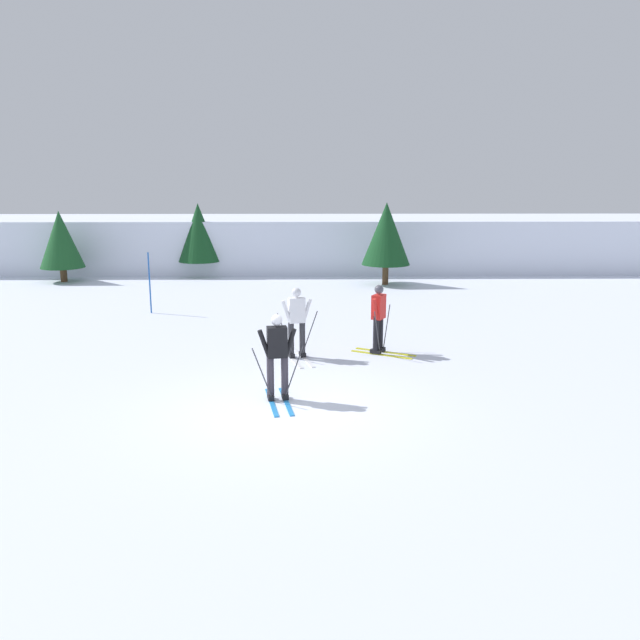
{
  "coord_description": "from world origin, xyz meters",
  "views": [
    {
      "loc": [
        0.47,
        -11.4,
        4.27
      ],
      "look_at": [
        0.71,
        3.74,
        0.9
      ],
      "focal_mm": 36.18,
      "sensor_mm": 36.0,
      "label": 1
    }
  ],
  "objects_px": {
    "trail_marker_pole": "(150,283)",
    "skier_black": "(277,355)",
    "skier_white": "(297,321)",
    "conifer_far_right": "(199,233)",
    "conifer_far_left": "(386,234)",
    "skier_red": "(379,317)",
    "conifer_far_centre": "(61,240)"
  },
  "relations": [
    {
      "from": "trail_marker_pole",
      "to": "skier_black",
      "type": "bearing_deg",
      "value": -61.83
    },
    {
      "from": "skier_white",
      "to": "conifer_far_right",
      "type": "xyz_separation_m",
      "value": [
        -4.51,
        13.22,
        0.99
      ]
    },
    {
      "from": "conifer_far_left",
      "to": "conifer_far_centre",
      "type": "bearing_deg",
      "value": 176.0
    },
    {
      "from": "skier_red",
      "to": "trail_marker_pole",
      "type": "bearing_deg",
      "value": 143.99
    },
    {
      "from": "skier_red",
      "to": "trail_marker_pole",
      "type": "relative_size",
      "value": 0.88
    },
    {
      "from": "trail_marker_pole",
      "to": "conifer_far_left",
      "type": "bearing_deg",
      "value": 33.92
    },
    {
      "from": "trail_marker_pole",
      "to": "conifer_far_left",
      "type": "height_order",
      "value": "conifer_far_left"
    },
    {
      "from": "skier_black",
      "to": "conifer_far_left",
      "type": "distance_m",
      "value": 14.35
    },
    {
      "from": "conifer_far_centre",
      "to": "conifer_far_left",
      "type": "bearing_deg",
      "value": -4.0
    },
    {
      "from": "skier_white",
      "to": "skier_black",
      "type": "bearing_deg",
      "value": -95.93
    },
    {
      "from": "skier_black",
      "to": "trail_marker_pole",
      "type": "bearing_deg",
      "value": 118.17
    },
    {
      "from": "skier_white",
      "to": "skier_red",
      "type": "bearing_deg",
      "value": 10.52
    },
    {
      "from": "skier_white",
      "to": "trail_marker_pole",
      "type": "relative_size",
      "value": 0.88
    },
    {
      "from": "skier_white",
      "to": "conifer_far_right",
      "type": "height_order",
      "value": "conifer_far_right"
    },
    {
      "from": "skier_white",
      "to": "skier_red",
      "type": "height_order",
      "value": "same"
    },
    {
      "from": "skier_white",
      "to": "trail_marker_pole",
      "type": "bearing_deg",
      "value": 132.02
    },
    {
      "from": "skier_red",
      "to": "conifer_far_right",
      "type": "height_order",
      "value": "conifer_far_right"
    },
    {
      "from": "skier_white",
      "to": "trail_marker_pole",
      "type": "xyz_separation_m",
      "value": [
        -4.78,
        5.3,
        0.06
      ]
    },
    {
      "from": "conifer_far_right",
      "to": "trail_marker_pole",
      "type": "bearing_deg",
      "value": -91.93
    },
    {
      "from": "skier_black",
      "to": "conifer_far_centre",
      "type": "relative_size",
      "value": 0.59
    },
    {
      "from": "skier_red",
      "to": "skier_black",
      "type": "bearing_deg",
      "value": -124.27
    },
    {
      "from": "skier_black",
      "to": "conifer_far_left",
      "type": "relative_size",
      "value": 0.52
    },
    {
      "from": "skier_black",
      "to": "trail_marker_pole",
      "type": "distance_m",
      "value": 9.46
    },
    {
      "from": "trail_marker_pole",
      "to": "skier_red",
      "type": "bearing_deg",
      "value": -36.01
    },
    {
      "from": "skier_white",
      "to": "conifer_far_left",
      "type": "xyz_separation_m",
      "value": [
        3.38,
        10.79,
        1.13
      ]
    },
    {
      "from": "skier_black",
      "to": "conifer_far_right",
      "type": "height_order",
      "value": "conifer_far_right"
    },
    {
      "from": "conifer_far_centre",
      "to": "skier_black",
      "type": "bearing_deg",
      "value": -56.89
    },
    {
      "from": "conifer_far_right",
      "to": "conifer_far_centre",
      "type": "height_order",
      "value": "conifer_far_right"
    },
    {
      "from": "skier_white",
      "to": "skier_black",
      "type": "distance_m",
      "value": 3.05
    },
    {
      "from": "conifer_far_left",
      "to": "conifer_far_right",
      "type": "relative_size",
      "value": 1.04
    },
    {
      "from": "conifer_far_left",
      "to": "conifer_far_centre",
      "type": "xyz_separation_m",
      "value": [
        -13.31,
        0.93,
        -0.3
      ]
    },
    {
      "from": "trail_marker_pole",
      "to": "conifer_far_centre",
      "type": "height_order",
      "value": "conifer_far_centre"
    }
  ]
}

